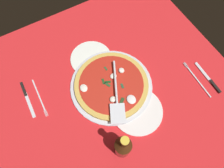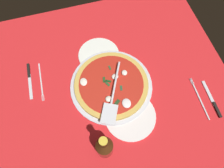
# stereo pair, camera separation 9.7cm
# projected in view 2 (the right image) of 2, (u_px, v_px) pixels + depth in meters

# --- Properties ---
(ground_plane) EXTENTS (1.15, 1.15, 0.01)m
(ground_plane) POSITION_uv_depth(u_px,v_px,m) (113.00, 92.00, 0.98)
(ground_plane) COLOR red
(checker_pattern) EXTENTS (1.15, 1.15, 0.00)m
(checker_pattern) POSITION_uv_depth(u_px,v_px,m) (113.00, 92.00, 0.98)
(checker_pattern) COLOR white
(checker_pattern) RESTS_ON ground_plane
(pizza_pan) EXTENTS (0.39, 0.39, 0.01)m
(pizza_pan) POSITION_uv_depth(u_px,v_px,m) (112.00, 85.00, 0.99)
(pizza_pan) COLOR silver
(pizza_pan) RESTS_ON ground_plane
(dinner_plate_left) EXTENTS (0.23, 0.23, 0.01)m
(dinner_plate_left) POSITION_uv_depth(u_px,v_px,m) (130.00, 116.00, 0.93)
(dinner_plate_left) COLOR silver
(dinner_plate_left) RESTS_ON ground_plane
(dinner_plate_right) EXTENTS (0.21, 0.21, 0.01)m
(dinner_plate_right) POSITION_uv_depth(u_px,v_px,m) (99.00, 55.00, 1.06)
(dinner_plate_right) COLOR white
(dinner_plate_right) RESTS_ON ground_plane
(pizza) EXTENTS (0.35, 0.35, 0.03)m
(pizza) POSITION_uv_depth(u_px,v_px,m) (112.00, 84.00, 0.97)
(pizza) COLOR gold
(pizza) RESTS_ON pizza_pan
(pizza_server) EXTENTS (0.29, 0.17, 0.01)m
(pizza_server) POSITION_uv_depth(u_px,v_px,m) (113.00, 96.00, 0.92)
(pizza_server) COLOR silver
(pizza_server) RESTS_ON pizza
(place_setting_near) EXTENTS (0.21, 0.12, 0.01)m
(place_setting_near) POSITION_uv_depth(u_px,v_px,m) (206.00, 101.00, 0.96)
(place_setting_near) COLOR white
(place_setting_near) RESTS_ON ground_plane
(place_setting_far) EXTENTS (0.21, 0.12, 0.01)m
(place_setting_far) POSITION_uv_depth(u_px,v_px,m) (35.00, 80.00, 1.00)
(place_setting_far) COLOR silver
(place_setting_far) RESTS_ON ground_plane
(beer_bottle) EXTENTS (0.07, 0.07, 0.22)m
(beer_bottle) POSITION_uv_depth(u_px,v_px,m) (105.00, 147.00, 0.79)
(beer_bottle) COLOR #43220F
(beer_bottle) RESTS_ON ground_plane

